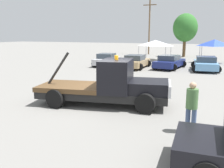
{
  "coord_description": "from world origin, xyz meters",
  "views": [
    {
      "loc": [
        5.12,
        -10.55,
        3.36
      ],
      "look_at": [
        0.5,
        0.0,
        1.05
      ],
      "focal_mm": 40.0,
      "sensor_mm": 36.0,
      "label": 1
    }
  ],
  "objects_px": {
    "parked_car_tan": "(136,62)",
    "parked_car_skyblue": "(205,64)",
    "utility_pole": "(149,25)",
    "tow_truck": "(110,86)",
    "person_near_truck": "(192,104)",
    "canopy_tent_blue": "(214,43)",
    "tree_left": "(185,28)",
    "parked_car_navy": "(169,62)",
    "canopy_tent_white": "(155,43)",
    "parked_car_silver": "(107,60)"
  },
  "relations": [
    {
      "from": "parked_car_tan",
      "to": "canopy_tent_blue",
      "type": "xyz_separation_m",
      "value": [
        6.96,
        7.99,
        1.72
      ]
    },
    {
      "from": "tow_truck",
      "to": "person_near_truck",
      "type": "height_order",
      "value": "tow_truck"
    },
    {
      "from": "tow_truck",
      "to": "person_near_truck",
      "type": "xyz_separation_m",
      "value": [
        3.94,
        -2.02,
        0.09
      ]
    },
    {
      "from": "parked_car_tan",
      "to": "canopy_tent_white",
      "type": "relative_size",
      "value": 1.32
    },
    {
      "from": "parked_car_tan",
      "to": "parked_car_navy",
      "type": "xyz_separation_m",
      "value": [
        3.16,
        1.09,
        0.0
      ]
    },
    {
      "from": "utility_pole",
      "to": "parked_car_skyblue",
      "type": "bearing_deg",
      "value": -58.72
    },
    {
      "from": "tow_truck",
      "to": "parked_car_skyblue",
      "type": "xyz_separation_m",
      "value": [
        3.44,
        14.15,
        -0.29
      ]
    },
    {
      "from": "parked_car_navy",
      "to": "utility_pole",
      "type": "relative_size",
      "value": 0.54
    },
    {
      "from": "parked_car_skyblue",
      "to": "canopy_tent_white",
      "type": "xyz_separation_m",
      "value": [
        -6.58,
        7.15,
        1.59
      ]
    },
    {
      "from": "person_near_truck",
      "to": "parked_car_skyblue",
      "type": "xyz_separation_m",
      "value": [
        -0.5,
        16.18,
        -0.38
      ]
    },
    {
      "from": "person_near_truck",
      "to": "tow_truck",
      "type": "bearing_deg",
      "value": 81.08
    },
    {
      "from": "parked_car_silver",
      "to": "parked_car_navy",
      "type": "distance_m",
      "value": 6.6
    },
    {
      "from": "parked_car_silver",
      "to": "parked_car_tan",
      "type": "relative_size",
      "value": 1.02
    },
    {
      "from": "parked_car_tan",
      "to": "utility_pole",
      "type": "distance_m",
      "value": 18.36
    },
    {
      "from": "canopy_tent_white",
      "to": "utility_pole",
      "type": "bearing_deg",
      "value": 110.19
    },
    {
      "from": "parked_car_navy",
      "to": "person_near_truck",
      "type": "bearing_deg",
      "value": -159.29
    },
    {
      "from": "tow_truck",
      "to": "parked_car_silver",
      "type": "relative_size",
      "value": 1.41
    },
    {
      "from": "canopy_tent_blue",
      "to": "utility_pole",
      "type": "distance_m",
      "value": 14.37
    },
    {
      "from": "parked_car_navy",
      "to": "tree_left",
      "type": "relative_size",
      "value": 0.77
    },
    {
      "from": "tow_truck",
      "to": "parked_car_skyblue",
      "type": "relative_size",
      "value": 1.34
    },
    {
      "from": "canopy_tent_white",
      "to": "canopy_tent_blue",
      "type": "bearing_deg",
      "value": -2.09
    },
    {
      "from": "canopy_tent_blue",
      "to": "tree_left",
      "type": "bearing_deg",
      "value": 121.38
    },
    {
      "from": "utility_pole",
      "to": "tree_left",
      "type": "bearing_deg",
      "value": -21.61
    },
    {
      "from": "tow_truck",
      "to": "canopy_tent_blue",
      "type": "distance_m",
      "value": 21.46
    },
    {
      "from": "parked_car_tan",
      "to": "tree_left",
      "type": "xyz_separation_m",
      "value": [
        2.61,
        15.12,
        3.61
      ]
    },
    {
      "from": "person_near_truck",
      "to": "parked_car_tan",
      "type": "height_order",
      "value": "person_near_truck"
    },
    {
      "from": "parked_car_skyblue",
      "to": "parked_car_tan",
      "type": "bearing_deg",
      "value": 92.21
    },
    {
      "from": "parked_car_tan",
      "to": "utility_pole",
      "type": "bearing_deg",
      "value": 10.38
    },
    {
      "from": "tow_truck",
      "to": "parked_car_silver",
      "type": "height_order",
      "value": "tow_truck"
    },
    {
      "from": "tow_truck",
      "to": "canopy_tent_blue",
      "type": "height_order",
      "value": "canopy_tent_blue"
    },
    {
      "from": "tow_truck",
      "to": "person_near_truck",
      "type": "relative_size",
      "value": 3.68
    },
    {
      "from": "parked_car_silver",
      "to": "tree_left",
      "type": "bearing_deg",
      "value": -28.02
    },
    {
      "from": "parked_car_skyblue",
      "to": "utility_pole",
      "type": "bearing_deg",
      "value": 23.99
    },
    {
      "from": "parked_car_tan",
      "to": "tree_left",
      "type": "relative_size",
      "value": 0.72
    },
    {
      "from": "parked_car_navy",
      "to": "canopy_tent_white",
      "type": "bearing_deg",
      "value": 31.68
    },
    {
      "from": "tow_truck",
      "to": "canopy_tent_blue",
      "type": "bearing_deg",
      "value": 67.83
    },
    {
      "from": "person_near_truck",
      "to": "utility_pole",
      "type": "distance_m",
      "value": 34.48
    },
    {
      "from": "parked_car_tan",
      "to": "parked_car_navy",
      "type": "distance_m",
      "value": 3.34
    },
    {
      "from": "parked_car_tan",
      "to": "parked_car_navy",
      "type": "bearing_deg",
      "value": -71.92
    },
    {
      "from": "canopy_tent_white",
      "to": "canopy_tent_blue",
      "type": "distance_m",
      "value": 7.04
    },
    {
      "from": "parked_car_navy",
      "to": "canopy_tent_white",
      "type": "xyz_separation_m",
      "value": [
        -3.24,
        7.16,
        1.59
      ]
    },
    {
      "from": "person_near_truck",
      "to": "tree_left",
      "type": "height_order",
      "value": "tree_left"
    },
    {
      "from": "person_near_truck",
      "to": "parked_car_silver",
      "type": "height_order",
      "value": "person_near_truck"
    },
    {
      "from": "parked_car_skyblue",
      "to": "utility_pole",
      "type": "height_order",
      "value": "utility_pole"
    },
    {
      "from": "parked_car_tan",
      "to": "parked_car_skyblue",
      "type": "distance_m",
      "value": 6.59
    },
    {
      "from": "parked_car_tan",
      "to": "utility_pole",
      "type": "height_order",
      "value": "utility_pole"
    },
    {
      "from": "person_near_truck",
      "to": "parked_car_silver",
      "type": "distance_m",
      "value": 18.86
    },
    {
      "from": "parked_car_tan",
      "to": "canopy_tent_blue",
      "type": "height_order",
      "value": "canopy_tent_blue"
    },
    {
      "from": "person_near_truck",
      "to": "tree_left",
      "type": "relative_size",
      "value": 0.28
    },
    {
      "from": "parked_car_skyblue",
      "to": "canopy_tent_blue",
      "type": "bearing_deg",
      "value": -11.1
    }
  ]
}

